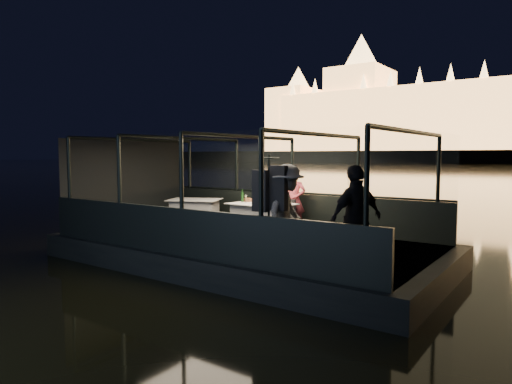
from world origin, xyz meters
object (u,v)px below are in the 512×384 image
Objects in this scene: chair_port_right at (286,215)px; passenger_stripe at (287,213)px; person_man_maroon at (275,200)px; dining_table_central at (262,220)px; chair_port_left at (277,213)px; person_woman_coral at (294,201)px; dining_table_aft at (195,211)px; wine_bottle at (242,196)px; passenger_dark at (356,220)px; coat_stand at (269,211)px.

passenger_stripe reaches higher than chair_port_right.
person_man_maroon is (-0.53, 0.32, 0.30)m from chair_port_right.
chair_port_right is (0.27, 0.64, 0.06)m from dining_table_central.
chair_port_left is at bearing 164.98° from chair_port_right.
chair_port_left is 0.62× the size of person_woman_coral.
dining_table_aft is (-2.38, 0.26, 0.00)m from dining_table_central.
chair_port_right is at bearing 36.50° from wine_bottle.
chair_port_left is 3.31m from passenger_stripe.
person_woman_coral is 0.89× the size of passenger_dark.
coat_stand reaches higher than passenger_stripe.
chair_port_left reaches higher than chair_port_right.
chair_port_right is at bearing 23.00° from passenger_stripe.
wine_bottle is (-3.70, 1.87, 0.06)m from passenger_dark.
dining_table_central is 0.76× the size of coat_stand.
chair_port_right is 3.81m from passenger_dark.
wine_bottle is (-0.32, -0.95, 0.17)m from person_man_maroon.
person_man_maroon is 1.01m from wine_bottle.
coat_stand is at bearing -44.53° from chair_port_left.
passenger_stripe is (1.52, -2.45, 0.40)m from chair_port_right.
wine_bottle is at bearing 178.67° from dining_table_central.
passenger_dark reaches higher than chair_port_left.
coat_stand is 3.00m from wine_bottle.
person_man_maroon is 3.45m from passenger_stripe.
person_woman_coral is at bearing 112.69° from coat_stand.
person_woman_coral is (0.30, 0.97, 0.36)m from dining_table_central.
dining_table_central is 3.66m from passenger_dark.
person_woman_coral reaches higher than dining_table_central.
coat_stand reaches higher than wine_bottle.
person_man_maroon is at bearing 27.63° from passenger_stripe.
chair_port_right is 0.69m from person_man_maroon.
chair_port_left is at bearing 120.36° from coat_stand.
chair_port_right is at bearing -106.22° from passenger_dark.
person_man_maroon is 0.81× the size of passenger_stripe.
passenger_dark is at bearing -21.05° from dining_table_aft.
person_woman_coral is 1.31m from wine_bottle.
passenger_stripe is at bearing -81.89° from person_woman_coral.
person_woman_coral is at bearing 47.49° from wine_bottle.
chair_port_left is 0.34m from person_man_maroon.
dining_table_central is 2.39m from dining_table_aft.
chair_port_left is 3.18× the size of wine_bottle.
dining_table_central is 1.08m from person_woman_coral.
passenger_dark reaches higher than dining_table_aft.
passenger_stripe is (0.21, 0.26, -0.05)m from coat_stand.
dining_table_aft is 0.77× the size of passenger_dark.
person_man_maroon is 4.68× the size of wine_bottle.
person_man_maroon is at bearing 121.14° from coat_stand.
coat_stand is 3.31m from person_woman_coral.
dining_table_central is 0.70m from chair_port_right.
passenger_stripe is 1.00× the size of passenger_dark.
dining_table_aft is 4.68m from passenger_stripe.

